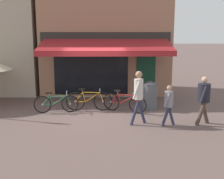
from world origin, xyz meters
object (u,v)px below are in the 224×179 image
object	(u,v)px
bicycle_orange	(89,101)
pedestrian_adult	(139,91)
bicycle_green	(56,103)
bicycle_red	(124,102)
pedestrian_child	(169,101)
pedestrian_second_adult	(204,96)
litter_bin	(150,95)

from	to	relation	value
bicycle_orange	pedestrian_adult	world-z (taller)	pedestrian_adult
bicycle_green	bicycle_red	bearing A→B (deg)	-6.09
bicycle_red	pedestrian_adult	world-z (taller)	pedestrian_adult
bicycle_green	pedestrian_child	bearing A→B (deg)	-28.90
pedestrian_child	pedestrian_second_adult	size ratio (longest dim) A/B	0.83
pedestrian_second_adult	bicycle_red	bearing A→B (deg)	146.45
bicycle_red	pedestrian_child	world-z (taller)	pedestrian_child
bicycle_green	bicycle_orange	bearing A→B (deg)	5.53
pedestrian_adult	pedestrian_child	xyz separation A→B (m)	(0.98, -0.17, -0.31)
bicycle_orange	pedestrian_second_adult	xyz separation A→B (m)	(3.90, -1.82, 0.58)
bicycle_orange	bicycle_red	xyz separation A→B (m)	(1.37, -0.25, -0.02)
bicycle_green	litter_bin	bearing A→B (deg)	-0.02
pedestrian_second_adult	litter_bin	world-z (taller)	pedestrian_second_adult
bicycle_orange	litter_bin	bearing A→B (deg)	4.71
pedestrian_adult	bicycle_green	bearing A→B (deg)	149.01
bicycle_red	pedestrian_second_adult	size ratio (longest dim) A/B	1.02
bicycle_orange	pedestrian_child	size ratio (longest dim) A/B	1.35
bicycle_red	pedestrian_child	distance (m)	2.19
bicycle_green	litter_bin	distance (m)	3.70
pedestrian_adult	litter_bin	xyz separation A→B (m)	(0.68, 1.89, -0.55)
bicycle_orange	bicycle_red	size ratio (longest dim) A/B	1.10
bicycle_green	bicycle_red	world-z (taller)	bicycle_red
pedestrian_child	bicycle_red	bearing A→B (deg)	137.46
pedestrian_adult	pedestrian_second_adult	bearing A→B (deg)	-6.83
pedestrian_second_adult	litter_bin	distance (m)	2.49
pedestrian_adult	pedestrian_second_adult	distance (m)	2.16
pedestrian_child	litter_bin	size ratio (longest dim) A/B	1.17
pedestrian_adult	litter_bin	bearing A→B (deg)	65.62
bicycle_red	pedestrian_adult	bearing A→B (deg)	-49.46
pedestrian_second_adult	bicycle_orange	bearing A→B (deg)	153.25
bicycle_green	pedestrian_second_adult	xyz separation A→B (m)	(5.14, -1.56, 0.62)
bicycle_green	bicycle_orange	world-z (taller)	bicycle_orange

